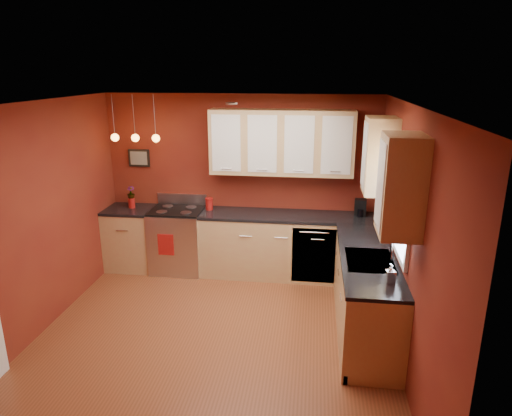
# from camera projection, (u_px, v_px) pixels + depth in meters

# --- Properties ---
(floor) EXTENTS (4.20, 4.20, 0.00)m
(floor) POSITION_uv_depth(u_px,v_px,m) (213.00, 339.00, 5.15)
(floor) COLOR brown
(floor) RESTS_ON ground
(ceiling) EXTENTS (4.00, 4.20, 0.02)m
(ceiling) POSITION_uv_depth(u_px,v_px,m) (206.00, 104.00, 4.40)
(ceiling) COLOR white
(ceiling) RESTS_ON wall_back
(wall_back) EXTENTS (4.00, 0.02, 2.60)m
(wall_back) POSITION_uv_depth(u_px,v_px,m) (241.00, 184.00, 6.77)
(wall_back) COLOR maroon
(wall_back) RESTS_ON floor
(wall_front) EXTENTS (4.00, 0.02, 2.60)m
(wall_front) POSITION_uv_depth(u_px,v_px,m) (132.00, 347.00, 2.78)
(wall_front) COLOR maroon
(wall_front) RESTS_ON floor
(wall_left) EXTENTS (0.02, 4.20, 2.60)m
(wall_left) POSITION_uv_depth(u_px,v_px,m) (32.00, 223.00, 5.02)
(wall_left) COLOR maroon
(wall_left) RESTS_ON floor
(wall_right) EXTENTS (0.02, 4.20, 2.60)m
(wall_right) POSITION_uv_depth(u_px,v_px,m) (406.00, 240.00, 4.53)
(wall_right) COLOR maroon
(wall_right) RESTS_ON floor
(base_cabinets_back_left) EXTENTS (0.70, 0.60, 0.90)m
(base_cabinets_back_left) POSITION_uv_depth(u_px,v_px,m) (132.00, 239.00, 6.93)
(base_cabinets_back_left) COLOR tan
(base_cabinets_back_left) RESTS_ON floor
(base_cabinets_back_right) EXTENTS (2.54, 0.60, 0.90)m
(base_cabinets_back_right) POSITION_uv_depth(u_px,v_px,m) (288.00, 247.00, 6.64)
(base_cabinets_back_right) COLOR tan
(base_cabinets_back_right) RESTS_ON floor
(base_cabinets_right) EXTENTS (0.60, 2.10, 0.90)m
(base_cabinets_right) POSITION_uv_depth(u_px,v_px,m) (365.00, 294.00, 5.24)
(base_cabinets_right) COLOR tan
(base_cabinets_right) RESTS_ON floor
(counter_back_left) EXTENTS (0.70, 0.62, 0.04)m
(counter_back_left) POSITION_uv_depth(u_px,v_px,m) (129.00, 210.00, 6.80)
(counter_back_left) COLOR black
(counter_back_left) RESTS_ON base_cabinets_back_left
(counter_back_right) EXTENTS (2.54, 0.62, 0.04)m
(counter_back_right) POSITION_uv_depth(u_px,v_px,m) (289.00, 216.00, 6.50)
(counter_back_right) COLOR black
(counter_back_right) RESTS_ON base_cabinets_back_right
(counter_right) EXTENTS (0.62, 2.10, 0.04)m
(counter_right) POSITION_uv_depth(u_px,v_px,m) (368.00, 256.00, 5.10)
(counter_right) COLOR black
(counter_right) RESTS_ON base_cabinets_right
(gas_range) EXTENTS (0.76, 0.64, 1.11)m
(gas_range) POSITION_uv_depth(u_px,v_px,m) (178.00, 239.00, 6.84)
(gas_range) COLOR #BABABF
(gas_range) RESTS_ON floor
(dishwasher_front) EXTENTS (0.60, 0.02, 0.80)m
(dishwasher_front) POSITION_uv_depth(u_px,v_px,m) (313.00, 256.00, 6.32)
(dishwasher_front) COLOR #BABABF
(dishwasher_front) RESTS_ON base_cabinets_back_right
(sink) EXTENTS (0.50, 0.70, 0.33)m
(sink) POSITION_uv_depth(u_px,v_px,m) (370.00, 262.00, 4.96)
(sink) COLOR gray
(sink) RESTS_ON counter_right
(window) EXTENTS (0.06, 1.02, 1.22)m
(window) POSITION_uv_depth(u_px,v_px,m) (402.00, 194.00, 4.70)
(window) COLOR white
(window) RESTS_ON wall_right
(upper_cabinets_back) EXTENTS (2.00, 0.35, 0.90)m
(upper_cabinets_back) POSITION_uv_depth(u_px,v_px,m) (282.00, 142.00, 6.34)
(upper_cabinets_back) COLOR tan
(upper_cabinets_back) RESTS_ON wall_back
(upper_cabinets_right) EXTENTS (0.35, 1.95, 0.90)m
(upper_cabinets_right) POSITION_uv_depth(u_px,v_px,m) (389.00, 169.00, 4.67)
(upper_cabinets_right) COLOR tan
(upper_cabinets_right) RESTS_ON wall_right
(wall_picture) EXTENTS (0.32, 0.03, 0.26)m
(wall_picture) POSITION_uv_depth(u_px,v_px,m) (139.00, 158.00, 6.84)
(wall_picture) COLOR black
(wall_picture) RESTS_ON wall_back
(pendant_lights) EXTENTS (0.71, 0.11, 0.66)m
(pendant_lights) POSITION_uv_depth(u_px,v_px,m) (135.00, 137.00, 6.41)
(pendant_lights) COLOR gray
(pendant_lights) RESTS_ON ceiling
(red_canister) EXTENTS (0.12, 0.12, 0.18)m
(red_canister) POSITION_uv_depth(u_px,v_px,m) (209.00, 204.00, 6.70)
(red_canister) COLOR maroon
(red_canister) RESTS_ON counter_back_right
(red_vase) EXTENTS (0.09, 0.09, 0.15)m
(red_vase) POSITION_uv_depth(u_px,v_px,m) (132.00, 203.00, 6.80)
(red_vase) COLOR maroon
(red_vase) RESTS_ON counter_back_left
(flowers) EXTENTS (0.14, 0.14, 0.20)m
(flowers) POSITION_uv_depth(u_px,v_px,m) (131.00, 193.00, 6.75)
(flowers) COLOR maroon
(flowers) RESTS_ON red_vase
(coffee_maker) EXTENTS (0.18, 0.18, 0.24)m
(coffee_maker) POSITION_uv_depth(u_px,v_px,m) (360.00, 208.00, 6.43)
(coffee_maker) COLOR black
(coffee_maker) RESTS_ON counter_back_right
(soap_pump) EXTENTS (0.10, 0.10, 0.20)m
(soap_pump) POSITION_uv_depth(u_px,v_px,m) (390.00, 274.00, 4.39)
(soap_pump) COLOR silver
(soap_pump) RESTS_ON counter_right
(dish_towel) EXTENTS (0.23, 0.02, 0.31)m
(dish_towel) POSITION_uv_depth(u_px,v_px,m) (166.00, 245.00, 6.52)
(dish_towel) COLOR maroon
(dish_towel) RESTS_ON gas_range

